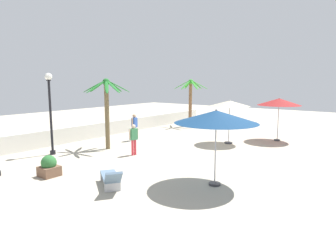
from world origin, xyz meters
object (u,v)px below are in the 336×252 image
at_px(patio_umbrella_1, 230,104).
at_px(lamp_post_1, 50,106).
at_px(palm_tree_1, 191,96).
at_px(patio_umbrella_2, 279,102).
at_px(lounge_chair_0, 111,177).
at_px(guest_0, 134,124).
at_px(guest_1, 134,137).
at_px(patio_umbrella_0, 216,117).
at_px(palm_tree_0, 107,102).
at_px(planter, 49,167).

distance_m(patio_umbrella_1, lamp_post_1, 9.98).
distance_m(patio_umbrella_1, palm_tree_1, 7.25).
xyz_separation_m(patio_umbrella_2, lounge_chair_0, (-12.15, 1.95, -2.06)).
bearing_deg(guest_0, guest_1, -136.91).
height_order(patio_umbrella_2, guest_1, patio_umbrella_2).
distance_m(palm_tree_1, lounge_chair_0, 15.31).
bearing_deg(patio_umbrella_0, patio_umbrella_2, 4.91).
distance_m(patio_umbrella_1, guest_1, 6.28).
bearing_deg(patio_umbrella_0, palm_tree_0, 77.81).
relative_size(palm_tree_0, guest_1, 2.45).
distance_m(patio_umbrella_1, patio_umbrella_2, 3.36).
relative_size(lamp_post_1, guest_1, 2.61).
bearing_deg(guest_0, palm_tree_0, -170.50).
bearing_deg(lounge_chair_0, patio_umbrella_1, 0.73).
xyz_separation_m(patio_umbrella_0, lamp_post_1, (-0.96, 8.87, 0.01)).
bearing_deg(patio_umbrella_1, palm_tree_1, 51.77).
relative_size(lounge_chair_0, guest_1, 1.18).
height_order(patio_umbrella_0, lamp_post_1, lamp_post_1).
height_order(patio_umbrella_1, guest_0, patio_umbrella_1).
bearing_deg(patio_umbrella_1, guest_0, 118.31).
bearing_deg(patio_umbrella_1, patio_umbrella_0, -157.59).
height_order(lounge_chair_0, planter, planter).
xyz_separation_m(lamp_post_1, guest_0, (5.22, -0.82, -1.47)).
distance_m(palm_tree_0, palm_tree_1, 9.92).
relative_size(patio_umbrella_1, lamp_post_1, 0.64).
height_order(lamp_post_1, guest_1, lamp_post_1).
bearing_deg(planter, guest_1, -3.56).
distance_m(palm_tree_1, guest_0, 7.44).
distance_m(patio_umbrella_1, palm_tree_0, 7.16).
xyz_separation_m(palm_tree_0, guest_1, (-0.17, -2.17, -1.67)).
height_order(palm_tree_0, guest_1, palm_tree_0).
distance_m(patio_umbrella_2, lounge_chair_0, 12.48).
bearing_deg(guest_0, patio_umbrella_2, -53.11).
bearing_deg(guest_0, lounge_chair_0, -141.95).
xyz_separation_m(patio_umbrella_1, palm_tree_0, (-5.39, 4.71, 0.22)).
xyz_separation_m(patio_umbrella_2, planter, (-12.74, 4.90, -2.07)).
distance_m(patio_umbrella_0, palm_tree_0, 7.79).
relative_size(lamp_post_1, lounge_chair_0, 2.21).
relative_size(patio_umbrella_0, patio_umbrella_1, 1.12).
height_order(patio_umbrella_1, patio_umbrella_2, patio_umbrella_2).
height_order(guest_1, planter, guest_1).
distance_m(palm_tree_0, guest_0, 3.09).
distance_m(patio_umbrella_2, guest_0, 9.14).
relative_size(patio_umbrella_1, planter, 3.12).
relative_size(patio_umbrella_0, lounge_chair_0, 1.59).
bearing_deg(lamp_post_1, patio_umbrella_0, -83.81).
distance_m(patio_umbrella_0, patio_umbrella_2, 9.71).
height_order(patio_umbrella_0, palm_tree_1, palm_tree_1).
bearing_deg(palm_tree_1, guest_0, -175.70).
distance_m(patio_umbrella_0, palm_tree_1, 14.37).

